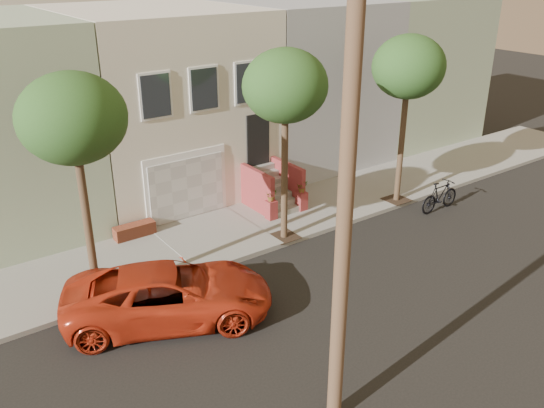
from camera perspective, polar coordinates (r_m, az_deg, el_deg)
ground at (r=16.46m, az=6.62°, el=-9.61°), size 90.00×90.00×0.00m
sidewalk at (r=20.13m, az=-3.57°, el=-2.69°), size 40.00×3.70×0.15m
house_row at (r=23.84m, az=-11.46°, el=10.21°), size 33.10×11.70×7.00m
tree_left at (r=14.95m, az=-19.21°, el=7.89°), size 2.70×2.57×6.30m
tree_mid at (r=17.82m, az=1.33°, el=11.55°), size 2.70×2.57×6.30m
tree_right at (r=21.53m, az=13.43°, el=13.02°), size 2.70×2.57×6.30m
pickup_truck at (r=15.51m, az=-10.22°, el=-8.82°), size 5.99×4.55×1.51m
motorcycle at (r=22.55m, az=16.36°, el=0.77°), size 1.98×0.58×1.19m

